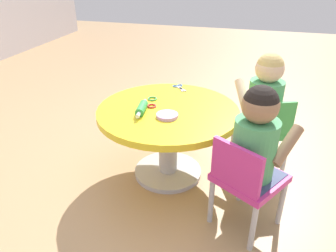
{
  "coord_description": "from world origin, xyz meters",
  "views": [
    {
      "loc": [
        -1.69,
        -0.47,
        1.28
      ],
      "look_at": [
        0.0,
        0.0,
        0.36
      ],
      "focal_mm": 34.32,
      "sensor_mm": 36.0,
      "label": 1
    }
  ],
  "objects": [
    {
      "name": "ground_plane",
      "position": [
        0.0,
        0.0,
        0.0
      ],
      "size": [
        10.0,
        10.0,
        0.0
      ],
      "primitive_type": "plane",
      "color": "tan"
    },
    {
      "name": "craft_table",
      "position": [
        0.0,
        0.0,
        0.36
      ],
      "size": [
        0.86,
        0.86,
        0.47
      ],
      "color": "silver",
      "rests_on": "ground"
    },
    {
      "name": "child_chair_left",
      "position": [
        -0.35,
        -0.5,
        0.31
      ],
      "size": [
        0.41,
        0.41,
        0.54
      ],
      "color": "#B7B7BC",
      "rests_on": "ground"
    },
    {
      "name": "seated_child_left",
      "position": [
        -0.32,
        -0.52,
        0.53
      ],
      "size": [
        0.44,
        0.41,
        0.51
      ],
      "color": "#3F4772",
      "rests_on": "ground"
    },
    {
      "name": "child_chair_right",
      "position": [
        0.21,
        -0.57,
        0.31
      ],
      "size": [
        0.39,
        0.39,
        0.54
      ],
      "color": "#B7B7BC",
      "rests_on": "ground"
    },
    {
      "name": "seated_child_right",
      "position": [
        0.25,
        -0.56,
        0.53
      ],
      "size": [
        0.42,
        0.38,
        0.51
      ],
      "color": "#3F4772",
      "rests_on": "ground"
    },
    {
      "name": "rolling_pin",
      "position": [
        -0.09,
        0.14,
        0.5
      ],
      "size": [
        0.23,
        0.07,
        0.05
      ],
      "color": "green",
      "rests_on": "craft_table"
    },
    {
      "name": "craft_scissors",
      "position": [
        0.36,
        0.02,
        0.48
      ],
      "size": [
        0.14,
        0.12,
        0.01
      ],
      "color": "silver",
      "rests_on": "craft_table"
    },
    {
      "name": "playdough_blob_0",
      "position": [
        -0.11,
        -0.03,
        0.48
      ],
      "size": [
        0.12,
        0.12,
        0.02
      ],
      "primitive_type": "cylinder",
      "color": "#CC99E5",
      "rests_on": "craft_table"
    },
    {
      "name": "cookie_cutter_0",
      "position": [
        0.11,
        0.13,
        0.48
      ],
      "size": [
        0.06,
        0.06,
        0.01
      ],
      "primitive_type": "torus",
      "color": "#4CB259",
      "rests_on": "craft_table"
    },
    {
      "name": "cookie_cutter_1",
      "position": [
        -0.0,
        0.1,
        0.48
      ],
      "size": [
        0.06,
        0.06,
        0.01
      ],
      "primitive_type": "torus",
      "color": "red",
      "rests_on": "craft_table"
    }
  ]
}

